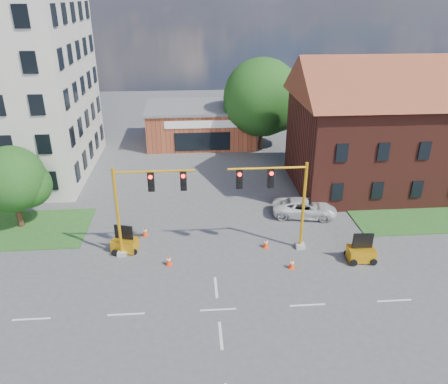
# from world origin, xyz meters

# --- Properties ---
(ground) EXTENTS (120.00, 120.00, 0.00)m
(ground) POSITION_xyz_m (0.00, 0.00, 0.00)
(ground) COLOR #48484B
(ground) RESTS_ON ground
(grass_verge_ne) EXTENTS (14.00, 4.00, 0.08)m
(grass_verge_ne) POSITION_xyz_m (18.00, 9.00, 0.04)
(grass_verge_ne) COLOR #224F1D
(grass_verge_ne) RESTS_ON ground
(lane_markings) EXTENTS (60.00, 36.00, 0.01)m
(lane_markings) POSITION_xyz_m (0.00, -3.00, 0.01)
(lane_markings) COLOR silver
(lane_markings) RESTS_ON ground
(brick_shop) EXTENTS (12.40, 8.40, 4.30)m
(brick_shop) POSITION_xyz_m (0.00, 29.98, 2.16)
(brick_shop) COLOR brown
(brick_shop) RESTS_ON ground
(townhouse_row) EXTENTS (21.00, 11.00, 11.50)m
(townhouse_row) POSITION_xyz_m (18.00, 16.00, 5.93)
(townhouse_row) COLOR #4D1F17
(townhouse_row) RESTS_ON ground
(tree_large) EXTENTS (8.75, 8.33, 9.90)m
(tree_large) POSITION_xyz_m (6.93, 27.08, 5.49)
(tree_large) COLOR #3D2516
(tree_large) RESTS_ON ground
(tree_nw_front) EXTENTS (5.00, 4.76, 6.22)m
(tree_nw_front) POSITION_xyz_m (-13.76, 10.58, 3.67)
(tree_nw_front) COLOR #3D2516
(tree_nw_front) RESTS_ON ground
(signal_mast_west) EXTENTS (5.30, 0.60, 6.20)m
(signal_mast_west) POSITION_xyz_m (-4.36, 6.00, 3.92)
(signal_mast_west) COLOR gray
(signal_mast_west) RESTS_ON ground
(signal_mast_east) EXTENTS (5.30, 0.60, 6.20)m
(signal_mast_east) POSITION_xyz_m (4.36, 6.00, 3.92)
(signal_mast_east) COLOR gray
(signal_mast_east) RESTS_ON ground
(trailer_west) EXTENTS (1.85, 1.49, 1.84)m
(trailer_west) POSITION_xyz_m (-5.85, 6.52, 0.57)
(trailer_west) COLOR orange
(trailer_west) RESTS_ON ground
(trailer_east) EXTENTS (1.72, 1.19, 1.91)m
(trailer_east) POSITION_xyz_m (9.52, 4.14, 0.60)
(trailer_east) COLOR orange
(trailer_east) RESTS_ON ground
(cone_a) EXTENTS (0.40, 0.40, 0.70)m
(cone_a) POSITION_xyz_m (-2.86, 4.58, 0.34)
(cone_a) COLOR #FF3D0D
(cone_a) RESTS_ON ground
(cone_b) EXTENTS (0.40, 0.40, 0.70)m
(cone_b) POSITION_xyz_m (-4.68, 8.43, 0.34)
(cone_b) COLOR #FF3D0D
(cone_b) RESTS_ON ground
(cone_c) EXTENTS (0.40, 0.40, 0.70)m
(cone_c) POSITION_xyz_m (4.88, 3.61, 0.34)
(cone_c) COLOR #FF3D0D
(cone_c) RESTS_ON ground
(cone_d) EXTENTS (0.40, 0.40, 0.70)m
(cone_d) POSITION_xyz_m (3.67, 6.20, 0.34)
(cone_d) COLOR #FF3D0D
(cone_d) RESTS_ON ground
(pickup_white) EXTENTS (5.29, 3.16, 1.38)m
(pickup_white) POSITION_xyz_m (7.42, 10.58, 0.69)
(pickup_white) COLOR silver
(pickup_white) RESTS_ON ground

